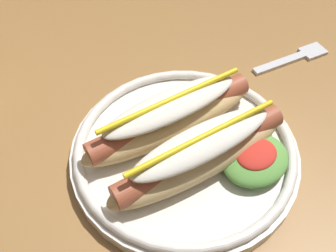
# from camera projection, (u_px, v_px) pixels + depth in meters

# --- Properties ---
(dining_table) EXTENTS (1.31, 0.98, 0.74)m
(dining_table) POSITION_uv_depth(u_px,v_px,m) (119.00, 108.00, 0.64)
(dining_table) COLOR olive
(dining_table) RESTS_ON ground_plane
(hot_dog_plate) EXTENTS (0.26, 0.26, 0.08)m
(hot_dog_plate) POSITION_uv_depth(u_px,v_px,m) (188.00, 145.00, 0.45)
(hot_dog_plate) COLOR silver
(hot_dog_plate) RESTS_ON dining_table
(fork) EXTENTS (0.12, 0.05, 0.00)m
(fork) POSITION_uv_depth(u_px,v_px,m) (296.00, 57.00, 0.58)
(fork) COLOR silver
(fork) RESTS_ON dining_table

